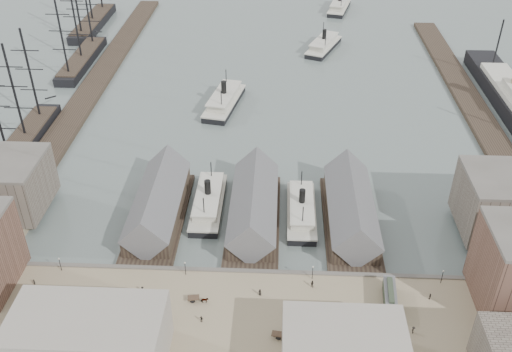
{
  "coord_description": "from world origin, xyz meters",
  "views": [
    {
      "loc": [
        6.36,
        -105.82,
        96.77
      ],
      "look_at": [
        0.0,
        30.0,
        6.0
      ],
      "focal_mm": 40.0,
      "sensor_mm": 36.0,
      "label": 1
    }
  ],
  "objects_px": {
    "ferry_docked_west": "(208,201)",
    "tram": "(390,297)",
    "ocean_steamer": "(512,99)",
    "horse_cart_right": "(287,334)",
    "horse_cart_left": "(57,293)",
    "horse_cart_center": "(200,300)"
  },
  "relations": [
    {
      "from": "ferry_docked_west",
      "to": "horse_cart_left",
      "type": "relative_size",
      "value": 5.94
    },
    {
      "from": "ocean_steamer",
      "to": "horse_cart_right",
      "type": "xyz_separation_m",
      "value": [
        -82.92,
        -113.46,
        -0.97
      ]
    },
    {
      "from": "ocean_steamer",
      "to": "horse_cart_left",
      "type": "xyz_separation_m",
      "value": [
        -135.34,
        -103.88,
        -1.0
      ]
    },
    {
      "from": "tram",
      "to": "horse_cart_right",
      "type": "height_order",
      "value": "tram"
    },
    {
      "from": "ferry_docked_west",
      "to": "horse_cart_center",
      "type": "distance_m",
      "value": 37.99
    },
    {
      "from": "horse_cart_left",
      "to": "horse_cart_right",
      "type": "xyz_separation_m",
      "value": [
        52.42,
        -9.59,
        0.03
      ]
    },
    {
      "from": "ocean_steamer",
      "to": "horse_cart_left",
      "type": "relative_size",
      "value": 19.23
    },
    {
      "from": "ocean_steamer",
      "to": "horse_cart_right",
      "type": "relative_size",
      "value": 18.56
    },
    {
      "from": "ferry_docked_west",
      "to": "tram",
      "type": "distance_m",
      "value": 57.61
    },
    {
      "from": "horse_cart_left",
      "to": "horse_cart_center",
      "type": "height_order",
      "value": "horse_cart_left"
    },
    {
      "from": "ocean_steamer",
      "to": "horse_cart_right",
      "type": "distance_m",
      "value": 140.54
    },
    {
      "from": "horse_cart_left",
      "to": "horse_cart_right",
      "type": "height_order",
      "value": "horse_cart_right"
    },
    {
      "from": "ocean_steamer",
      "to": "horse_cart_left",
      "type": "height_order",
      "value": "ocean_steamer"
    },
    {
      "from": "ocean_steamer",
      "to": "tram",
      "type": "distance_m",
      "value": 118.93
    },
    {
      "from": "ferry_docked_west",
      "to": "horse_cart_right",
      "type": "xyz_separation_m",
      "value": [
        22.08,
        -46.89,
        0.53
      ]
    },
    {
      "from": "tram",
      "to": "ferry_docked_west",
      "type": "bearing_deg",
      "value": 145.87
    },
    {
      "from": "tram",
      "to": "horse_cart_center",
      "type": "height_order",
      "value": "tram"
    },
    {
      "from": "tram",
      "to": "horse_cart_left",
      "type": "distance_m",
      "value": 75.27
    },
    {
      "from": "ocean_steamer",
      "to": "tram",
      "type": "relative_size",
      "value": 8.53
    },
    {
      "from": "horse_cart_center",
      "to": "horse_cart_right",
      "type": "bearing_deg",
      "value": -125.24
    },
    {
      "from": "horse_cart_right",
      "to": "ferry_docked_west",
      "type": "bearing_deg",
      "value": 32.63
    },
    {
      "from": "ocean_steamer",
      "to": "horse_cart_center",
      "type": "bearing_deg",
      "value": -134.41
    }
  ]
}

